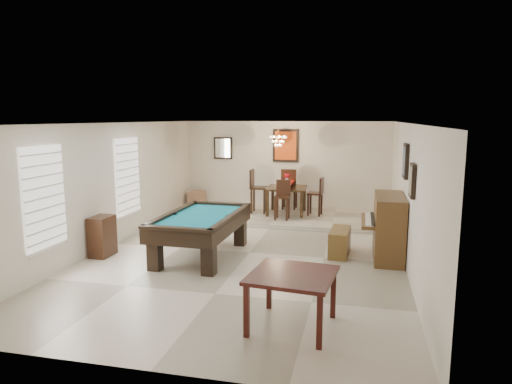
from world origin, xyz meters
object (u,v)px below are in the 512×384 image
at_px(pool_table, 201,236).
at_px(corner_bench, 197,198).
at_px(dining_table, 287,198).
at_px(piano_bench, 340,242).
at_px(chandelier, 278,137).
at_px(dining_chair_north, 290,189).
at_px(apothecary_chest, 102,236).
at_px(upright_piano, 381,227).
at_px(dining_chair_east, 315,196).
at_px(dining_chair_west, 259,191).
at_px(flower_vase, 287,178).
at_px(square_table, 292,300).
at_px(dining_chair_south, 282,200).

bearing_deg(pool_table, corner_bench, 112.83).
xyz_separation_m(dining_table, corner_bench, (-2.84, 0.71, -0.22)).
bearing_deg(piano_bench, dining_table, 117.00).
bearing_deg(chandelier, piano_bench, -58.55).
bearing_deg(dining_chair_north, dining_table, 92.46).
bearing_deg(dining_chair_north, piano_bench, 112.75).
distance_m(apothecary_chest, chandelier, 5.24).
relative_size(upright_piano, dining_chair_east, 1.46).
bearing_deg(dining_chair_east, dining_table, -84.06).
relative_size(piano_bench, dining_chair_west, 0.77).
relative_size(pool_table, dining_chair_north, 2.12).
bearing_deg(dining_chair_north, upright_piano, 121.86).
relative_size(flower_vase, chandelier, 0.43).
bearing_deg(dining_chair_west, square_table, -165.56).
bearing_deg(dining_table, upright_piano, -52.79).
bearing_deg(corner_bench, upright_piano, -36.23).
distance_m(upright_piano, piano_bench, 0.86).
xyz_separation_m(piano_bench, dining_chair_east, (-0.80, 3.07, 0.37)).
height_order(piano_bench, dining_chair_north, dining_chair_north).
bearing_deg(upright_piano, corner_bench, 143.77).
bearing_deg(dining_chair_east, apothecary_chest, -35.58).
bearing_deg(dining_chair_north, dining_chair_west, 46.15).
distance_m(square_table, apothecary_chest, 4.68).
bearing_deg(dining_chair_east, upright_piano, 33.34).
height_order(upright_piano, chandelier, chandelier).
bearing_deg(dining_chair_north, dining_chair_east, 137.45).
bearing_deg(flower_vase, corner_bench, 165.99).
distance_m(pool_table, dining_chair_north, 4.67).
bearing_deg(flower_vase, chandelier, -144.06).
bearing_deg(dining_chair_east, pool_table, -19.58).
bearing_deg(chandelier, dining_chair_east, 8.84).
bearing_deg(dining_chair_west, dining_table, -89.82).
bearing_deg(apothecary_chest, corner_bench, 88.16).
height_order(dining_chair_south, dining_chair_west, dining_chair_west).
bearing_deg(piano_bench, apothecary_chest, -166.06).
height_order(square_table, dining_chair_north, dining_chair_north).
bearing_deg(dining_table, pool_table, -105.75).
height_order(apothecary_chest, dining_chair_north, dining_chair_north).
xyz_separation_m(pool_table, chandelier, (0.86, 3.66, 1.79)).
relative_size(pool_table, square_table, 2.33).
bearing_deg(upright_piano, dining_chair_north, 121.91).
bearing_deg(pool_table, flower_vase, 75.77).
height_order(piano_bench, flower_vase, flower_vase).
bearing_deg(chandelier, dining_table, 35.94).
xyz_separation_m(square_table, dining_chair_north, (-1.14, 7.18, 0.33)).
xyz_separation_m(apothecary_chest, dining_chair_north, (2.97, 4.94, 0.30)).
distance_m(pool_table, dining_chair_west, 3.81).
bearing_deg(dining_table, piano_bench, -63.00).
height_order(dining_table, dining_chair_east, dining_chair_east).
bearing_deg(piano_bench, chandelier, 121.45).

